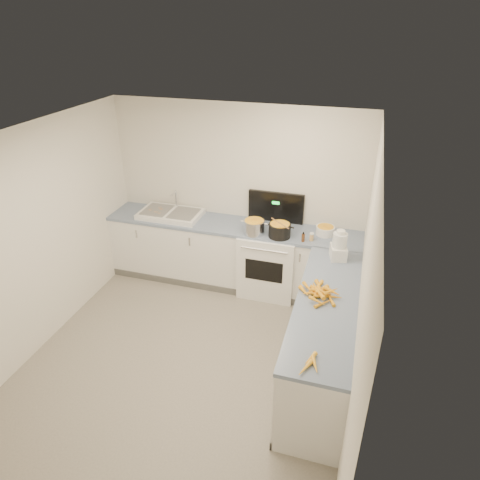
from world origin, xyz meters
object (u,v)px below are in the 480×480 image
(black_pot, at_px, (280,231))
(mixing_bowl, at_px, (325,230))
(spice_jar, at_px, (312,237))
(extract_bottle, at_px, (303,238))
(stove, at_px, (270,260))
(sink, at_px, (171,214))
(steel_pot, at_px, (254,228))
(food_processor, at_px, (339,247))

(black_pot, distance_m, mixing_bowl, 0.60)
(mixing_bowl, relative_size, spice_jar, 2.74)
(black_pot, height_order, extract_bottle, black_pot)
(stove, distance_m, sink, 1.54)
(mixing_bowl, xyz_separation_m, spice_jar, (-0.14, -0.22, -0.01))
(steel_pot, xyz_separation_m, mixing_bowl, (0.89, 0.23, -0.03))
(black_pot, bearing_deg, spice_jar, 1.40)
(sink, distance_m, mixing_bowl, 2.15)
(stove, height_order, spice_jar, stove)
(stove, relative_size, black_pot, 4.84)
(stove, xyz_separation_m, black_pot, (0.15, -0.15, 0.55))
(spice_jar, bearing_deg, stove, 165.57)
(steel_pot, bearing_deg, stove, 39.82)
(stove, bearing_deg, mixing_bowl, 6.10)
(stove, height_order, steel_pot, stove)
(stove, bearing_deg, spice_jar, -14.43)
(black_pot, bearing_deg, food_processor, -24.13)
(extract_bottle, xyz_separation_m, food_processor, (0.46, -0.30, 0.11))
(steel_pot, distance_m, mixing_bowl, 0.92)
(spice_jar, bearing_deg, extract_bottle, -150.95)
(black_pot, xyz_separation_m, extract_bottle, (0.31, -0.04, -0.03))
(steel_pot, height_order, food_processor, food_processor)
(steel_pot, distance_m, black_pot, 0.34)
(steel_pot, xyz_separation_m, spice_jar, (0.75, 0.01, -0.04))
(stove, height_order, mixing_bowl, stove)
(spice_jar, relative_size, food_processor, 0.24)
(extract_bottle, distance_m, food_processor, 0.56)
(spice_jar, height_order, food_processor, food_processor)
(steel_pot, height_order, mixing_bowl, steel_pot)
(extract_bottle, bearing_deg, food_processor, -33.26)
(sink, bearing_deg, extract_bottle, -6.40)
(steel_pot, height_order, extract_bottle, steel_pot)
(spice_jar, bearing_deg, mixing_bowl, 56.74)
(steel_pot, relative_size, food_processor, 0.76)
(spice_jar, bearing_deg, black_pot, -178.60)
(sink, bearing_deg, spice_jar, -4.54)
(black_pot, xyz_separation_m, food_processor, (0.77, -0.34, 0.08))
(sink, xyz_separation_m, extract_bottle, (1.91, -0.21, 0.01))
(steel_pot, height_order, black_pot, steel_pot)
(sink, relative_size, food_processor, 2.35)
(mixing_bowl, bearing_deg, sink, -178.42)
(extract_bottle, height_order, food_processor, food_processor)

